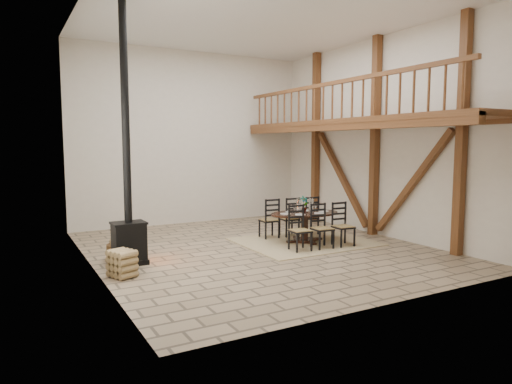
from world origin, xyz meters
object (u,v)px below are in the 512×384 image
log_basket (120,251)px  log_stack (122,264)px  dining_table (305,226)px  wood_stove (128,207)px

log_basket → log_stack: (-0.23, -1.21, 0.06)m
dining_table → log_basket: bearing=178.9°
wood_stove → log_basket: size_ratio=9.85×
wood_stove → log_stack: size_ratio=8.63×
wood_stove → log_stack: (-0.33, -0.81, -0.89)m
log_basket → log_stack: bearing=-100.6°
wood_stove → dining_table: bearing=-1.6°
dining_table → log_stack: 4.53m
wood_stove → log_stack: bearing=-113.4°
wood_stove → log_basket: 1.03m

